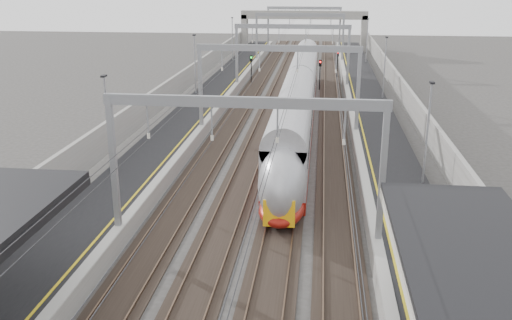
# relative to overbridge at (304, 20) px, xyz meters

# --- Properties ---
(platform_left) EXTENTS (4.00, 120.00, 1.00)m
(platform_left) POSITION_rel_overbridge_xyz_m (-8.00, -55.00, -4.81)
(platform_left) COLOR black
(platform_left) RESTS_ON ground
(platform_right) EXTENTS (4.00, 120.00, 1.00)m
(platform_right) POSITION_rel_overbridge_xyz_m (8.00, -55.00, -4.81)
(platform_right) COLOR black
(platform_right) RESTS_ON ground
(tracks) EXTENTS (11.40, 140.00, 0.20)m
(tracks) POSITION_rel_overbridge_xyz_m (0.00, -55.00, -5.26)
(tracks) COLOR black
(tracks) RESTS_ON ground
(overhead_line) EXTENTS (13.00, 140.00, 6.60)m
(overhead_line) POSITION_rel_overbridge_xyz_m (0.00, -48.38, 0.83)
(overhead_line) COLOR gray
(overhead_line) RESTS_ON platform_left
(overbridge) EXTENTS (22.00, 2.20, 6.90)m
(overbridge) POSITION_rel_overbridge_xyz_m (0.00, 0.00, 0.00)
(overbridge) COLOR gray
(overbridge) RESTS_ON ground
(wall_left) EXTENTS (0.30, 120.00, 3.20)m
(wall_left) POSITION_rel_overbridge_xyz_m (-11.20, -55.00, -3.71)
(wall_left) COLOR gray
(wall_left) RESTS_ON ground
(wall_right) EXTENTS (0.30, 120.00, 3.20)m
(wall_right) POSITION_rel_overbridge_xyz_m (11.20, -55.00, -3.71)
(wall_right) COLOR gray
(wall_right) RESTS_ON ground
(train) EXTENTS (2.58, 47.08, 4.09)m
(train) POSITION_rel_overbridge_xyz_m (1.50, -54.32, -3.30)
(train) COLOR maroon
(train) RESTS_ON ground
(signal_green) EXTENTS (0.32, 0.32, 3.48)m
(signal_green) POSITION_rel_overbridge_xyz_m (-5.20, -33.37, -2.89)
(signal_green) COLOR black
(signal_green) RESTS_ON ground
(signal_red_near) EXTENTS (0.32, 0.32, 3.48)m
(signal_red_near) POSITION_rel_overbridge_xyz_m (3.20, -36.25, -2.89)
(signal_red_near) COLOR black
(signal_red_near) RESTS_ON ground
(signal_red_far) EXTENTS (0.32, 0.32, 3.48)m
(signal_red_far) POSITION_rel_overbridge_xyz_m (5.40, -27.50, -2.89)
(signal_red_far) COLOR black
(signal_red_far) RESTS_ON ground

